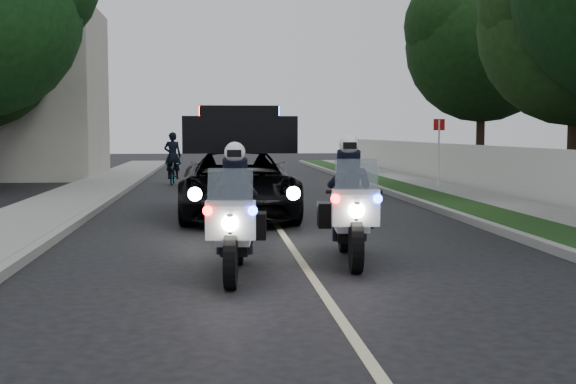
# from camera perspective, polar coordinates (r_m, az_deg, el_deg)

# --- Properties ---
(ground) EXTENTS (120.00, 120.00, 0.00)m
(ground) POSITION_cam_1_polar(r_m,az_deg,el_deg) (6.40, 6.38, -12.96)
(ground) COLOR black
(ground) RESTS_ON ground
(curb_right) EXTENTS (0.20, 60.00, 0.15)m
(curb_right) POSITION_cam_1_polar(r_m,az_deg,el_deg) (16.95, 12.86, -1.76)
(curb_right) COLOR gray
(curb_right) RESTS_ON ground
(grass_verge) EXTENTS (1.20, 60.00, 0.16)m
(grass_verge) POSITION_cam_1_polar(r_m,az_deg,el_deg) (17.19, 15.07, -1.71)
(grass_verge) COLOR #193814
(grass_verge) RESTS_ON ground
(sidewalk_right) EXTENTS (1.40, 60.00, 0.16)m
(sidewalk_right) POSITION_cam_1_polar(r_m,az_deg,el_deg) (17.69, 19.01, -1.63)
(sidewalk_right) COLOR gray
(sidewalk_right) RESTS_ON ground
(curb_left) EXTENTS (0.20, 60.00, 0.15)m
(curb_left) POSITION_cam_1_polar(r_m,az_deg,el_deg) (16.31, -15.62, -2.07)
(curb_left) COLOR gray
(curb_left) RESTS_ON ground
(sidewalk_left) EXTENTS (2.00, 60.00, 0.16)m
(sidewalk_left) POSITION_cam_1_polar(r_m,az_deg,el_deg) (16.54, -19.38, -2.06)
(sidewalk_left) COLOR gray
(sidewalk_left) RESTS_ON ground
(building_far) EXTENTS (8.00, 6.00, 7.00)m
(building_far) POSITION_cam_1_polar(r_m,az_deg,el_deg) (33.16, -21.13, 7.04)
(building_far) COLOR #A8A396
(building_far) RESTS_ON ground
(lane_marking) EXTENTS (0.12, 50.00, 0.01)m
(lane_marking) POSITION_cam_1_polar(r_m,az_deg,el_deg) (16.13, -1.10, -2.22)
(lane_marking) COLOR #BFB78C
(lane_marking) RESTS_ON ground
(police_moto_left) EXTENTS (0.92, 2.17, 1.80)m
(police_moto_left) POSITION_cam_1_polar(r_m,az_deg,el_deg) (10.14, -4.07, -6.35)
(police_moto_left) COLOR silver
(police_moto_left) RESTS_ON ground
(police_moto_right) EXTENTS (0.97, 2.28, 1.89)m
(police_moto_right) POSITION_cam_1_polar(r_m,az_deg,el_deg) (11.25, 4.70, -5.27)
(police_moto_right) COLOR silver
(police_moto_right) RESTS_ON ground
(police_suv) EXTENTS (2.54, 5.45, 2.65)m
(police_suv) POSITION_cam_1_polar(r_m,az_deg,el_deg) (16.85, -3.84, -1.95)
(police_suv) COLOR black
(police_suv) RESTS_ON ground
(bicycle) EXTENTS (0.56, 1.54, 0.80)m
(bicycle) POSITION_cam_1_polar(r_m,az_deg,el_deg) (27.62, -8.77, 0.58)
(bicycle) COLOR black
(bicycle) RESTS_ON ground
(cyclist) EXTENTS (0.64, 0.45, 1.71)m
(cyclist) POSITION_cam_1_polar(r_m,az_deg,el_deg) (27.62, -8.77, 0.58)
(cyclist) COLOR black
(cyclist) RESTS_ON ground
(sign_post) EXTENTS (0.39, 0.39, 2.41)m
(sign_post) POSITION_cam_1_polar(r_m,az_deg,el_deg) (24.80, 11.38, 0.08)
(sign_post) COLOR #B10C1A
(sign_post) RESTS_ON ground
(tree_right_d) EXTENTS (6.39, 6.39, 9.71)m
(tree_right_d) POSITION_cam_1_polar(r_m,az_deg,el_deg) (24.23, 20.82, -0.23)
(tree_right_d) COLOR #1B3B13
(tree_right_d) RESTS_ON ground
(tree_right_e) EXTENTS (8.07, 8.07, 10.80)m
(tree_right_e) POSITION_cam_1_polar(r_m,az_deg,el_deg) (33.18, 14.40, 1.16)
(tree_right_e) COLOR black
(tree_right_e) RESTS_ON ground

